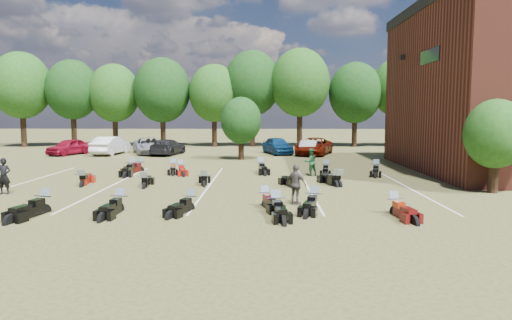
{
  "coord_description": "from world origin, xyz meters",
  "views": [
    {
      "loc": [
        -0.2,
        -20.24,
        3.77
      ],
      "look_at": [
        -0.62,
        4.0,
        1.2
      ],
      "focal_mm": 32.0,
      "sensor_mm": 36.0,
      "label": 1
    }
  ],
  "objects_px": {
    "person_black": "(4,176)",
    "person_green": "(311,162)",
    "car_4": "(277,146)",
    "person_grey": "(296,184)",
    "motorcycle_14": "(140,171)",
    "motorcycle_0": "(44,213)",
    "motorcycle_7": "(82,187)",
    "motorcycle_3": "(276,214)",
    "car_0": "(69,147)"
  },
  "relations": [
    {
      "from": "person_grey",
      "to": "motorcycle_0",
      "type": "bearing_deg",
      "value": 49.98
    },
    {
      "from": "car_4",
      "to": "person_black",
      "type": "bearing_deg",
      "value": -140.31
    },
    {
      "from": "car_4",
      "to": "motorcycle_3",
      "type": "xyz_separation_m",
      "value": [
        -0.75,
        -24.04,
        -0.76
      ]
    },
    {
      "from": "motorcycle_14",
      "to": "person_grey",
      "type": "bearing_deg",
      "value": -28.69
    },
    {
      "from": "car_0",
      "to": "person_green",
      "type": "height_order",
      "value": "person_green"
    },
    {
      "from": "car_0",
      "to": "motorcycle_7",
      "type": "xyz_separation_m",
      "value": [
        7.89,
        -16.89,
        -0.71
      ]
    },
    {
      "from": "car_4",
      "to": "person_green",
      "type": "bearing_deg",
      "value": -100.84
    },
    {
      "from": "person_green",
      "to": "person_grey",
      "type": "xyz_separation_m",
      "value": [
        -1.45,
        -8.52,
        0.02
      ]
    },
    {
      "from": "motorcycle_7",
      "to": "motorcycle_14",
      "type": "bearing_deg",
      "value": -111.41
    },
    {
      "from": "motorcycle_3",
      "to": "motorcycle_7",
      "type": "distance_m",
      "value": 11.41
    },
    {
      "from": "car_0",
      "to": "person_green",
      "type": "xyz_separation_m",
      "value": [
        19.85,
        -12.71,
        0.1
      ]
    },
    {
      "from": "motorcycle_3",
      "to": "motorcycle_7",
      "type": "height_order",
      "value": "motorcycle_3"
    },
    {
      "from": "person_grey",
      "to": "motorcycle_0",
      "type": "xyz_separation_m",
      "value": [
        -9.53,
        -1.71,
        -0.84
      ]
    },
    {
      "from": "motorcycle_7",
      "to": "motorcycle_3",
      "type": "bearing_deg",
      "value": 139.41
    },
    {
      "from": "car_0",
      "to": "motorcycle_0",
      "type": "relative_size",
      "value": 1.79
    },
    {
      "from": "car_4",
      "to": "motorcycle_0",
      "type": "bearing_deg",
      "value": -128.7
    },
    {
      "from": "person_black",
      "to": "motorcycle_3",
      "type": "distance_m",
      "value": 12.98
    },
    {
      "from": "car_4",
      "to": "person_green",
      "type": "height_order",
      "value": "person_green"
    },
    {
      "from": "motorcycle_14",
      "to": "motorcycle_3",
      "type": "bearing_deg",
      "value": -35.8
    },
    {
      "from": "car_4",
      "to": "person_black",
      "type": "distance_m",
      "value": 24.04
    },
    {
      "from": "car_0",
      "to": "car_4",
      "type": "height_order",
      "value": "car_4"
    },
    {
      "from": "motorcycle_0",
      "to": "motorcycle_3",
      "type": "relative_size",
      "value": 1.05
    },
    {
      "from": "person_grey",
      "to": "motorcycle_3",
      "type": "distance_m",
      "value": 2.12
    },
    {
      "from": "motorcycle_7",
      "to": "car_0",
      "type": "bearing_deg",
      "value": -73.31
    },
    {
      "from": "motorcycle_7",
      "to": "person_green",
      "type": "bearing_deg",
      "value": -169.09
    },
    {
      "from": "person_black",
      "to": "car_4",
      "type": "bearing_deg",
      "value": 52.66
    },
    {
      "from": "car_4",
      "to": "motorcycle_14",
      "type": "xyz_separation_m",
      "value": [
        -9.04,
        -12.06,
        -0.76
      ]
    },
    {
      "from": "motorcycle_3",
      "to": "person_black",
      "type": "bearing_deg",
      "value": 155.23
    },
    {
      "from": "person_black",
      "to": "motorcycle_0",
      "type": "xyz_separation_m",
      "value": [
        3.69,
        -3.86,
        -0.84
      ]
    },
    {
      "from": "person_green",
      "to": "person_grey",
      "type": "height_order",
      "value": "person_grey"
    },
    {
      "from": "person_green",
      "to": "motorcycle_0",
      "type": "relative_size",
      "value": 0.7
    },
    {
      "from": "person_green",
      "to": "person_black",
      "type": "bearing_deg",
      "value": -0.97
    },
    {
      "from": "person_grey",
      "to": "motorcycle_0",
      "type": "relative_size",
      "value": 0.72
    },
    {
      "from": "motorcycle_3",
      "to": "motorcycle_0",
      "type": "bearing_deg",
      "value": 172.49
    },
    {
      "from": "car_4",
      "to": "person_grey",
      "type": "xyz_separation_m",
      "value": [
        0.11,
        -22.3,
        0.07
      ]
    },
    {
      "from": "car_4",
      "to": "motorcycle_0",
      "type": "relative_size",
      "value": 1.92
    },
    {
      "from": "car_4",
      "to": "person_grey",
      "type": "height_order",
      "value": "person_grey"
    },
    {
      "from": "person_black",
      "to": "motorcycle_0",
      "type": "distance_m",
      "value": 5.4
    },
    {
      "from": "motorcycle_0",
      "to": "person_green",
      "type": "bearing_deg",
      "value": 55.37
    },
    {
      "from": "person_green",
      "to": "person_grey",
      "type": "distance_m",
      "value": 8.65
    },
    {
      "from": "motorcycle_0",
      "to": "motorcycle_7",
      "type": "bearing_deg",
      "value": 111.62
    },
    {
      "from": "person_grey",
      "to": "car_0",
      "type": "bearing_deg",
      "value": -9.29
    },
    {
      "from": "person_black",
      "to": "motorcycle_7",
      "type": "distance_m",
      "value": 3.58
    },
    {
      "from": "person_grey",
      "to": "motorcycle_3",
      "type": "relative_size",
      "value": 0.76
    },
    {
      "from": "person_black",
      "to": "person_green",
      "type": "distance_m",
      "value": 15.99
    },
    {
      "from": "motorcycle_7",
      "to": "motorcycle_14",
      "type": "height_order",
      "value": "motorcycle_14"
    },
    {
      "from": "car_0",
      "to": "person_grey",
      "type": "height_order",
      "value": "person_grey"
    },
    {
      "from": "motorcycle_0",
      "to": "motorcycle_3",
      "type": "bearing_deg",
      "value": 12.15
    },
    {
      "from": "person_black",
      "to": "person_green",
      "type": "height_order",
      "value": "person_black"
    },
    {
      "from": "car_0",
      "to": "person_black",
      "type": "bearing_deg",
      "value": -52.24
    }
  ]
}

